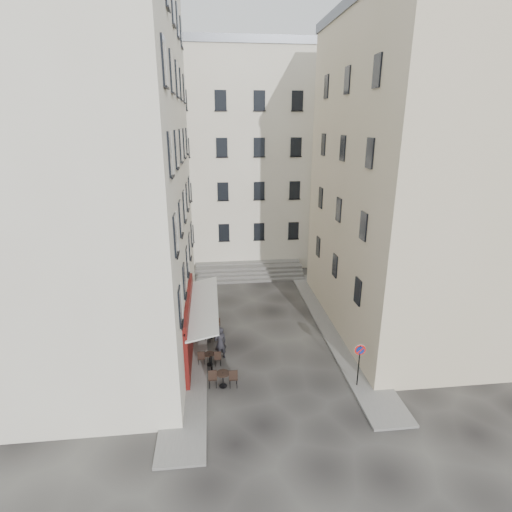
{
  "coord_description": "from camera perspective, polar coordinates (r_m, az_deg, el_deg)",
  "views": [
    {
      "loc": [
        -2.94,
        -18.92,
        12.31
      ],
      "look_at": [
        -0.38,
        4.0,
        4.64
      ],
      "focal_mm": 28.0,
      "sensor_mm": 36.0,
      "label": 1
    }
  ],
  "objects": [
    {
      "name": "ground",
      "position": [
        22.77,
        2.13,
        -14.35
      ],
      "size": [
        90.0,
        90.0,
        0.0
      ],
      "primitive_type": "plane",
      "color": "black",
      "rests_on": "ground"
    },
    {
      "name": "sidewalk_left",
      "position": [
        26.04,
        -9.19,
        -9.93
      ],
      "size": [
        2.0,
        22.0,
        0.12
      ],
      "primitive_type": "cube",
      "color": "slate",
      "rests_on": "ground"
    },
    {
      "name": "sidewalk_right",
      "position": [
        26.19,
        11.08,
        -9.87
      ],
      "size": [
        2.0,
        18.0,
        0.12
      ],
      "primitive_type": "cube",
      "color": "slate",
      "rests_on": "ground"
    },
    {
      "name": "building_left",
      "position": [
        23.28,
        -25.88,
        11.67
      ],
      "size": [
        12.2,
        16.2,
        20.6
      ],
      "color": "beige",
      "rests_on": "ground"
    },
    {
      "name": "building_right",
      "position": [
        26.31,
        24.8,
        10.19
      ],
      "size": [
        12.2,
        14.2,
        18.6
      ],
      "color": "#C6B893",
      "rests_on": "ground"
    },
    {
      "name": "building_back",
      "position": [
        38.09,
        -3.54,
        13.84
      ],
      "size": [
        18.2,
        10.2,
        18.6
      ],
      "color": "beige",
      "rests_on": "ground"
    },
    {
      "name": "cafe_storefront",
      "position": [
        22.53,
        -9.27,
        -9.45
      ],
      "size": [
        1.74,
        7.3,
        3.5
      ],
      "color": "#470A0C",
      "rests_on": "ground"
    },
    {
      "name": "stone_steps",
      "position": [
        33.8,
        -0.98,
        -2.24
      ],
      "size": [
        9.0,
        3.15,
        0.8
      ],
      "color": "#585654",
      "rests_on": "ground"
    },
    {
      "name": "bollard_near",
      "position": [
        21.45,
        -6.37,
        -15.06
      ],
      "size": [
        0.12,
        0.12,
        0.98
      ],
      "color": "black",
      "rests_on": "ground"
    },
    {
      "name": "bollard_mid",
      "position": [
        24.45,
        -6.42,
        -10.54
      ],
      "size": [
        0.12,
        0.12,
        0.98
      ],
      "color": "black",
      "rests_on": "ground"
    },
    {
      "name": "bollard_far",
      "position": [
        27.57,
        -6.46,
        -7.04
      ],
      "size": [
        0.12,
        0.12,
        0.98
      ],
      "color": "black",
      "rests_on": "ground"
    },
    {
      "name": "no_parking_sign",
      "position": [
        20.32,
        14.56,
        -13.87
      ],
      "size": [
        0.54,
        0.11,
        2.35
      ],
      "rotation": [
        0.0,
        0.0,
        -0.07
      ],
      "color": "black",
      "rests_on": "ground"
    },
    {
      "name": "bistro_table_a",
      "position": [
        20.44,
        -4.74,
        -16.94
      ],
      "size": [
        1.42,
        0.67,
        1.0
      ],
      "color": "black",
      "rests_on": "ground"
    },
    {
      "name": "bistro_table_b",
      "position": [
        22.09,
        -6.65,
        -14.24
      ],
      "size": [
        1.24,
        0.58,
        0.87
      ],
      "color": "black",
      "rests_on": "ground"
    },
    {
      "name": "bistro_table_c",
      "position": [
        24.22,
        -7.25,
        -11.2
      ],
      "size": [
        1.14,
        0.54,
        0.8
      ],
      "color": "black",
      "rests_on": "ground"
    },
    {
      "name": "bistro_table_d",
      "position": [
        25.29,
        -6.62,
        -9.65
      ],
      "size": [
        1.31,
        0.61,
        0.92
      ],
      "color": "black",
      "rests_on": "ground"
    },
    {
      "name": "bistro_table_e",
      "position": [
        26.55,
        -7.21,
        -8.24
      ],
      "size": [
        1.31,
        0.62,
        0.92
      ],
      "color": "black",
      "rests_on": "ground"
    },
    {
      "name": "pedestrian",
      "position": [
        22.33,
        -5.12,
        -12.27
      ],
      "size": [
        0.82,
        0.7,
        1.9
      ],
      "primitive_type": "imported",
      "rotation": [
        0.0,
        0.0,
        3.55
      ],
      "color": "black",
      "rests_on": "ground"
    }
  ]
}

